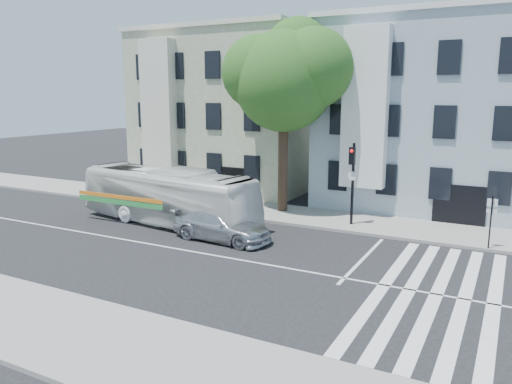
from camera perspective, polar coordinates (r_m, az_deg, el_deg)
The scene contains 11 objects.
ground at distance 22.02m, azimuth -6.36°, elevation -6.95°, with size 120.00×120.00×0.00m, color black.
sidewalk_far at distance 28.71m, azimuth 2.62°, elevation -2.44°, with size 80.00×4.00×0.15m, color gray.
sidewalk_near at distance 16.48m, azimuth -22.62°, elevation -13.89°, with size 80.00×4.00×0.15m, color gray.
building_left at distance 37.39m, azimuth -2.50°, elevation 9.12°, with size 12.00×10.00×11.00m, color gray.
building_right at distance 32.66m, azimuth 19.46°, elevation 8.21°, with size 12.00×10.00×11.00m, color #92A0AE.
street_tree at distance 28.57m, azimuth 3.52°, elevation 13.17°, with size 7.30×5.90×11.10m.
bus at distance 26.75m, azimuth -10.06°, elevation -0.48°, with size 10.79×2.52×3.01m, color silver.
sedan at distance 23.64m, azimuth -3.92°, elevation -3.82°, with size 4.94×2.01×1.43m, color silver.
hedge at distance 30.14m, azimuth -8.87°, elevation -1.08°, with size 8.50×0.84×0.70m, color #386821, non-canonical shape.
traffic_signal at distance 25.88m, azimuth 10.96°, elevation 2.08°, with size 0.46×0.54×4.38m.
far_sign_pole at distance 23.99m, azimuth 25.30°, elevation -2.36°, with size 0.43×0.17×2.36m.
Camera 1 is at (11.85, -17.27, 6.81)m, focal length 35.00 mm.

